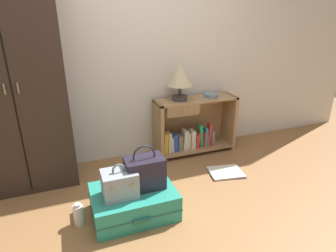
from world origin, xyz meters
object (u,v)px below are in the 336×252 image
Objects in this scene: suitcase_large at (134,202)px; handbag at (145,172)px; wardrobe at (15,82)px; bottle at (79,215)px; train_case at (120,184)px; bowl at (211,95)px; table_lamp at (180,77)px; open_book_on_floor at (226,172)px; bookshelf at (192,127)px.

handbag is at bearing 5.83° from suitcase_large.
wardrobe is 10.70× the size of bottle.
bottle is at bearing 169.36° from train_case.
handbag is (-1.07, -0.87, -0.33)m from bowl.
table_lamp is 0.99× the size of open_book_on_floor.
handbag reaches higher than suitcase_large.
wardrobe reaches higher than open_book_on_floor.
open_book_on_floor is at bearing -15.72° from wardrobe.
table_lamp is 1.15m from open_book_on_floor.
wardrobe is at bearing 138.66° from handbag.
suitcase_large is (-0.96, -0.91, -0.20)m from bookshelf.
bookshelf is 0.69m from open_book_on_floor.
wardrobe is 7.20× the size of train_case.
bookshelf is 6.11× the size of bowl.
bowl reaches higher than bottle.
table_lamp is (-0.17, -0.01, 0.63)m from bookshelf.
bookshelf reaches higher than train_case.
bottle is (0.38, -0.81, -0.94)m from wardrobe.
suitcase_large is (-0.79, -0.90, -0.83)m from table_lamp.
train_case is (-0.90, -0.93, -0.61)m from table_lamp.
suitcase_large is 3.60× the size of bottle.
bottle is at bearing 176.32° from suitcase_large.
bottle is (-0.45, 0.03, -0.03)m from suitcase_large.
wardrobe is at bearing 129.49° from train_case.
bottle is at bearing -144.95° from table_lamp.
wardrobe reaches higher than train_case.
bookshelf is 2.38× the size of table_lamp.
wardrobe is 1.29m from bottle.
bowl is (0.39, -0.02, -0.25)m from table_lamp.
table_lamp is at bearing 52.40° from handbag.
table_lamp is at bearing 2.24° from wardrobe.
table_lamp is 1.43m from train_case.
bottle is (-1.41, -0.88, -0.23)m from bookshelf.
wardrobe is at bearing -177.70° from bookshelf.
bookshelf reaches higher than bottle.
handbag is at bearing -141.01° from bowl.
handbag is (0.22, 0.05, 0.03)m from train_case.
wardrobe reaches higher than bowl.
wardrobe is 1.49m from suitcase_large.
train_case is at bearing -168.38° from handbag.
bowl is 0.91m from open_book_on_floor.
wardrobe is 4.92× the size of open_book_on_floor.
bowl is at bearing 27.59° from bottle.
bottle is at bearing 178.17° from handbag.
bookshelf is at bearing 41.16° from train_case.
handbag is at bearing -163.70° from open_book_on_floor.
table_lamp is at bearing 45.90° from train_case.
bottle is at bearing -170.09° from open_book_on_floor.
bookshelf is 2.34× the size of open_book_on_floor.
open_book_on_floor is (1.08, 0.30, -0.11)m from suitcase_large.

